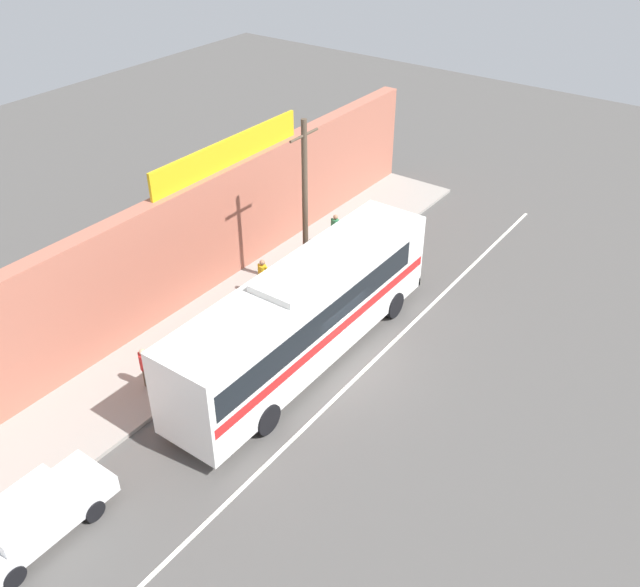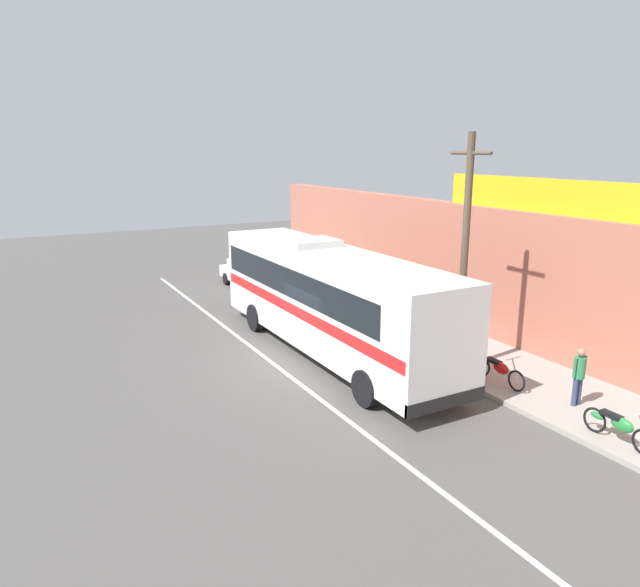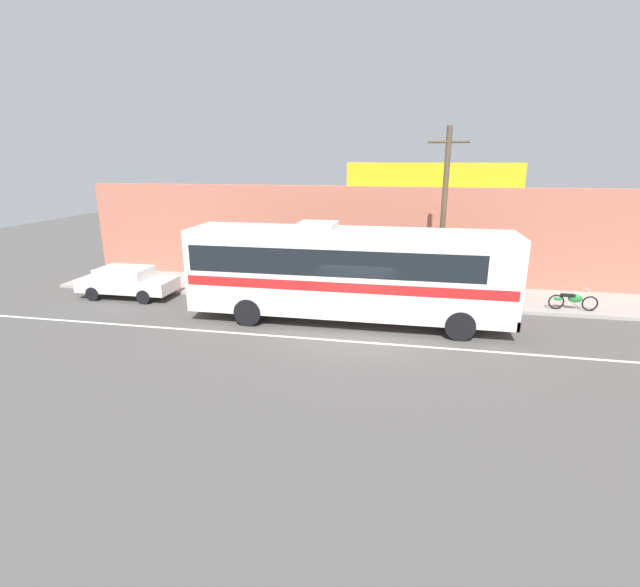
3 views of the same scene
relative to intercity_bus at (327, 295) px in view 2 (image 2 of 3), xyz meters
name	(u,v)px [view 2 (image 2 of 3)]	position (x,y,z in m)	size (l,w,h in m)	color
ground_plane	(302,364)	(0.57, -1.26, -2.07)	(70.00, 70.00, 0.00)	#4F4C49
sidewalk_slab	(428,338)	(0.57, 3.94, -2.00)	(30.00, 3.60, 0.14)	gray
storefront_facade	(476,270)	(0.57, 6.09, 0.33)	(30.00, 0.70, 4.80)	#B26651
storefront_billboard	(540,195)	(3.24, 6.09, 3.28)	(8.17, 0.12, 1.10)	gold
road_center_stripe	(280,369)	(0.57, -2.06, -2.06)	(30.00, 0.14, 0.01)	silver
intercity_bus	(327,295)	(0.00, 0.00, 0.00)	(12.06, 2.66, 3.78)	white
parked_car	(250,273)	(-10.15, 1.33, -1.33)	(4.28, 1.82, 1.37)	silver
utility_pole	(465,252)	(3.60, 2.63, 1.78)	(1.60, 0.22, 7.16)	brown
motorcycle_orange	(498,369)	(4.99, 2.91, -1.50)	(1.96, 0.56, 0.94)	black
motorcycle_red	(618,426)	(8.93, 2.70, -1.50)	(1.88, 0.56, 0.94)	black
pedestrian_near_shop	(579,373)	(7.11, 3.62, -1.01)	(0.30, 0.48, 1.59)	navy
pedestrian_by_curb	(453,322)	(2.13, 3.66, -0.95)	(0.30, 0.48, 1.69)	black
pedestrian_far_left	(343,286)	(-4.39, 3.31, -1.00)	(0.30, 0.48, 1.60)	brown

